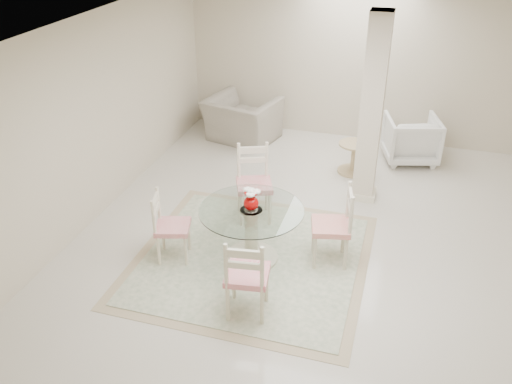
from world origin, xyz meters
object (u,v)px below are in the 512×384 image
(dining_chair_east, at_px, (337,220))
(column, at_px, (372,111))
(dining_chair_north, at_px, (254,177))
(dining_chair_south, at_px, (246,272))
(recliner_taupe, at_px, (242,119))
(armchair_white, at_px, (411,139))
(dining_chair_west, at_px, (167,222))
(red_vase, at_px, (251,200))
(side_table, at_px, (353,159))
(dining_table, at_px, (251,234))

(dining_chair_east, bearing_deg, column, 162.57)
(dining_chair_north, height_order, dining_chair_south, dining_chair_north)
(dining_chair_east, height_order, recliner_taupe, dining_chair_east)
(dining_chair_south, distance_m, armchair_white, 4.69)
(column, bearing_deg, dining_chair_north, -144.43)
(dining_chair_west, height_order, recliner_taupe, dining_chair_west)
(red_vase, distance_m, dining_chair_north, 1.05)
(side_table, bearing_deg, red_vase, -107.63)
(dining_table, xyz_separation_m, red_vase, (0.00, -0.00, 0.49))
(column, distance_m, recliner_taupe, 2.96)
(dining_chair_west, xyz_separation_m, side_table, (1.85, 2.99, -0.29))
(column, distance_m, dining_table, 2.49)
(column, bearing_deg, dining_chair_west, -133.25)
(red_vase, height_order, dining_chair_east, dining_chair_east)
(red_vase, xyz_separation_m, dining_chair_south, (0.25, -0.99, -0.27))
(dining_chair_west, bearing_deg, red_vase, -91.09)
(dining_chair_north, height_order, recliner_taupe, dining_chair_north)
(dining_chair_east, distance_m, dining_chair_north, 1.46)
(column, bearing_deg, armchair_white, 68.05)
(recliner_taupe, height_order, armchair_white, recliner_taupe)
(column, height_order, side_table, column)
(dining_chair_west, relative_size, side_table, 1.98)
(dining_chair_east, relative_size, armchair_white, 1.32)
(red_vase, distance_m, dining_chair_west, 1.07)
(red_vase, relative_size, dining_chair_south, 0.25)
(armchair_white, bearing_deg, dining_chair_south, 56.17)
(column, xyz_separation_m, side_table, (-0.26, 0.75, -1.11))
(dining_table, height_order, dining_chair_south, dining_chair_south)
(dining_chair_east, height_order, side_table, dining_chair_east)
(dining_chair_west, distance_m, dining_chair_south, 1.43)
(dining_chair_north, bearing_deg, dining_chair_east, -52.21)
(dining_chair_east, distance_m, recliner_taupe, 3.93)
(recliner_taupe, bearing_deg, dining_table, 123.32)
(dining_chair_east, bearing_deg, dining_table, -88.35)
(red_vase, relative_size, dining_chair_west, 0.27)
(red_vase, bearing_deg, dining_chair_west, -165.39)
(dining_chair_west, bearing_deg, dining_table, -91.06)
(dining_chair_north, distance_m, side_table, 2.12)
(dining_table, relative_size, dining_chair_south, 1.13)
(dining_chair_south, relative_size, recliner_taupe, 0.93)
(dining_chair_south, bearing_deg, column, -114.76)
(column, distance_m, dining_chair_north, 1.87)
(dining_table, height_order, recliner_taupe, recliner_taupe)
(column, bearing_deg, dining_table, -119.62)
(red_vase, distance_m, armchair_white, 3.89)
(side_table, bearing_deg, dining_chair_west, -121.76)
(dining_table, relative_size, dining_chair_north, 1.07)
(dining_chair_west, distance_m, recliner_taupe, 3.75)
(dining_chair_north, bearing_deg, column, 13.64)
(dining_chair_west, bearing_deg, side_table, -47.46)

